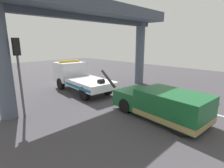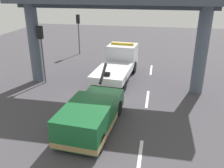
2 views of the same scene
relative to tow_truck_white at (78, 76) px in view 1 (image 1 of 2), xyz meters
The scene contains 8 objects.
ground_plane 4.08m from the tow_truck_white, behind, with size 60.00×40.00×0.10m, color #423F44.
lane_stripe_west 10.28m from the tow_truck_white, 165.36° to the right, with size 2.60×0.16×0.01m, color silver.
lane_stripe_mid 4.81m from the tow_truck_white, 146.38° to the right, with size 2.60×0.16×0.01m, color silver.
lane_stripe_east 3.55m from the tow_truck_white, 50.64° to the right, with size 2.60×0.16×0.01m, color silver.
tow_truck_white is the anchor object (origin of this frame).
towed_van_green 8.08m from the tow_truck_white, behind, with size 5.35×2.57×1.58m.
overpass_structure 4.95m from the tow_truck_white, behind, with size 3.60×13.75×6.65m.
traffic_light_near 6.07m from the tow_truck_white, 114.23° to the left, with size 0.39×0.32×4.26m.
Camera 1 is at (-8.54, 8.17, 4.03)m, focal length 28.02 mm.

